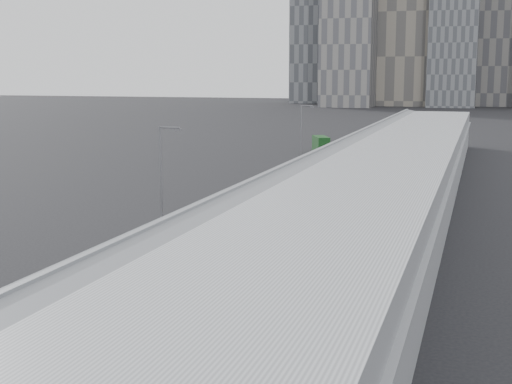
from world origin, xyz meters
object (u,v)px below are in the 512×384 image
at_px(bus_7, 354,152).
at_px(suv, 350,141).
at_px(shipping_container, 321,144).
at_px(bus_1, 91,314).
at_px(bus_8, 369,144).
at_px(street_lamp_far, 302,131).
at_px(bus_3, 252,218).
at_px(bus_9, 381,137).
at_px(bus_2, 193,251).
at_px(bus_4, 287,195).
at_px(bus_5, 315,177).
at_px(street_lamp_near, 163,174).
at_px(bus_6, 335,162).

distance_m(bus_7, suv, 29.35).
height_order(bus_7, shipping_container, bus_7).
distance_m(bus_1, bus_8, 96.13).
xyz_separation_m(bus_1, street_lamp_far, (-7.22, 75.11, 3.86)).
bearing_deg(bus_3, bus_9, 93.71).
distance_m(bus_2, bus_4, 25.83).
distance_m(bus_2, bus_5, 40.17).
xyz_separation_m(street_lamp_near, suv, (0.73, 87.69, -4.83)).
bearing_deg(bus_5, bus_8, 87.99).
height_order(bus_6, bus_9, bus_9).
height_order(bus_5, suv, bus_5).
xyz_separation_m(bus_3, suv, (-6.56, 84.98, -0.85)).
bearing_deg(bus_3, bus_7, 94.34).
bearing_deg(bus_5, shipping_container, 99.74).
distance_m(bus_8, street_lamp_far, 22.52).
xyz_separation_m(bus_8, shipping_container, (-8.51, -1.29, -0.13)).
xyz_separation_m(bus_6, bus_9, (0.60, 43.08, 0.03)).
height_order(bus_4, bus_6, bus_6).
xyz_separation_m(bus_8, street_lamp_far, (-7.14, -21.01, 3.80)).
bearing_deg(bus_7, bus_5, -88.84).
bearing_deg(bus_6, shipping_container, 112.44).
xyz_separation_m(bus_2, bus_7, (-0.63, 69.21, -0.13)).
bearing_deg(bus_9, bus_4, -89.48).
height_order(bus_5, bus_8, bus_8).
bearing_deg(bus_9, bus_8, -89.82).
height_order(bus_8, bus_9, bus_9).
bearing_deg(bus_1, bus_2, 83.69).
distance_m(bus_4, bus_5, 14.35).
relative_size(bus_1, street_lamp_far, 1.34).
bearing_deg(street_lamp_near, suv, 89.53).
relative_size(bus_2, bus_8, 1.06).
relative_size(bus_7, suv, 2.46).
bearing_deg(bus_1, shipping_container, 89.42).
bearing_deg(bus_5, suv, 94.12).
bearing_deg(bus_9, bus_1, -89.51).
xyz_separation_m(bus_4, bus_6, (-0.62, 28.52, 0.06)).
distance_m(bus_9, shipping_container, 18.44).
relative_size(bus_5, suv, 2.39).
distance_m(bus_3, bus_5, 27.18).
xyz_separation_m(bus_5, shipping_container, (-8.32, 40.94, -0.04)).
height_order(bus_3, bus_8, bus_8).
xyz_separation_m(bus_3, bus_5, (-0.61, 27.18, -0.06)).
relative_size(bus_1, suv, 2.47).
relative_size(bus_3, bus_5, 1.05).
distance_m(bus_9, street_lamp_far, 36.95).
height_order(bus_6, street_lamp_near, street_lamp_near).
bearing_deg(suv, bus_9, -12.07).
distance_m(bus_2, shipping_container, 81.58).
distance_m(street_lamp_far, suv, 36.91).
bearing_deg(bus_3, bus_4, 94.88).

